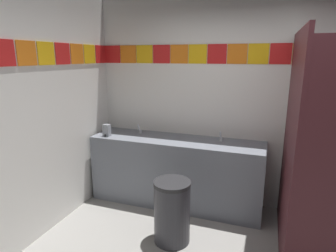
# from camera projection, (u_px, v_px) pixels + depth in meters

# --- Properties ---
(wall_back) EXTENTS (4.18, 0.09, 2.78)m
(wall_back) POSITION_uv_depth(u_px,v_px,m) (255.00, 101.00, 3.53)
(wall_back) COLOR white
(wall_back) RESTS_ON ground_plane
(wall_side) EXTENTS (0.09, 3.36, 2.78)m
(wall_side) POSITION_uv_depth(u_px,v_px,m) (8.00, 115.00, 2.65)
(wall_side) COLOR white
(wall_side) RESTS_ON ground_plane
(vanity_counter) EXTENTS (2.23, 0.58, 0.89)m
(vanity_counter) POSITION_uv_depth(u_px,v_px,m) (176.00, 171.00, 3.76)
(vanity_counter) COLOR slate
(vanity_counter) RESTS_ON ground_plane
(faucet_left) EXTENTS (0.04, 0.10, 0.14)m
(faucet_left) POSITION_uv_depth(u_px,v_px,m) (140.00, 130.00, 3.90)
(faucet_left) COLOR silver
(faucet_left) RESTS_ON vanity_counter
(faucet_right) EXTENTS (0.04, 0.10, 0.14)m
(faucet_right) POSITION_uv_depth(u_px,v_px,m) (221.00, 138.00, 3.54)
(faucet_right) COLOR silver
(faucet_right) RESTS_ON vanity_counter
(soap_dispenser) EXTENTS (0.09, 0.09, 0.16)m
(soap_dispenser) POSITION_uv_depth(u_px,v_px,m) (107.00, 130.00, 3.78)
(soap_dispenser) COLOR gray
(soap_dispenser) RESTS_ON vanity_counter
(stall_divider) EXTENTS (0.92, 1.39, 2.17)m
(stall_divider) POSITION_uv_depth(u_px,v_px,m) (312.00, 154.00, 2.52)
(stall_divider) COLOR #471E23
(stall_divider) RESTS_ON ground_plane
(trash_bin) EXTENTS (0.39, 0.39, 0.68)m
(trash_bin) POSITION_uv_depth(u_px,v_px,m) (172.00, 211.00, 2.98)
(trash_bin) COLOR #333338
(trash_bin) RESTS_ON ground_plane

